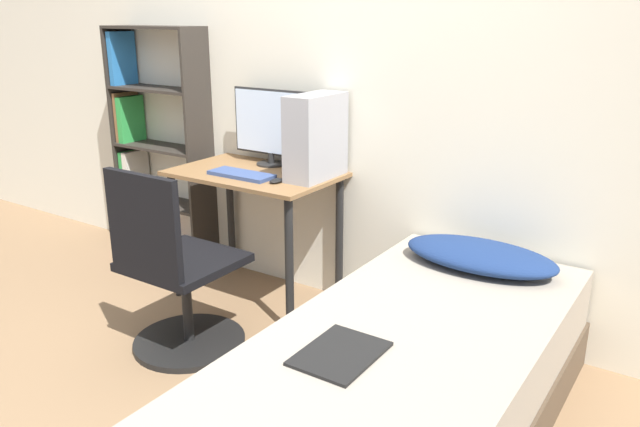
% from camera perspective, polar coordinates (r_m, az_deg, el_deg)
% --- Properties ---
extents(ground_plane, '(14.00, 14.00, 0.00)m').
position_cam_1_polar(ground_plane, '(2.79, -15.73, -17.52)').
color(ground_plane, '#846647').
extents(wall_back, '(8.00, 0.05, 2.50)m').
position_cam_1_polar(wall_back, '(3.42, 1.61, 12.23)').
color(wall_back, silver).
rests_on(wall_back, ground_plane).
extents(desk, '(0.91, 0.57, 0.75)m').
position_cam_1_polar(desk, '(3.48, -5.93, 1.65)').
color(desk, brown).
rests_on(desk, ground_plane).
extents(bookshelf, '(0.71, 0.23, 1.51)m').
position_cam_1_polar(bookshelf, '(4.28, -15.19, 5.61)').
color(bookshelf, '#2D2823').
rests_on(bookshelf, ground_plane).
extents(office_chair, '(0.55, 0.55, 0.93)m').
position_cam_1_polar(office_chair, '(3.07, -13.01, -6.25)').
color(office_chair, black).
rests_on(office_chair, ground_plane).
extents(bed, '(0.92, 2.02, 0.48)m').
position_cam_1_polar(bed, '(2.44, 7.62, -15.82)').
color(bed, '#4C3D2D').
rests_on(bed, ground_plane).
extents(pillow, '(0.70, 0.36, 0.11)m').
position_cam_1_polar(pillow, '(2.93, 14.41, -3.75)').
color(pillow, navy).
rests_on(pillow, bed).
extents(magazine, '(0.24, 0.32, 0.01)m').
position_cam_1_polar(magazine, '(2.16, 1.84, -12.68)').
color(magazine, black).
rests_on(magazine, bed).
extents(monitor, '(0.51, 0.17, 0.43)m').
position_cam_1_polar(monitor, '(3.56, -4.56, 8.05)').
color(monitor, black).
rests_on(monitor, desk).
extents(keyboard, '(0.37, 0.14, 0.02)m').
position_cam_1_polar(keyboard, '(3.36, -7.20, 3.56)').
color(keyboard, '#33477A').
rests_on(keyboard, desk).
extents(pc_tower, '(0.17, 0.37, 0.44)m').
position_cam_1_polar(pc_tower, '(3.26, -0.39, 7.04)').
color(pc_tower, '#99999E').
rests_on(pc_tower, desk).
extents(mouse, '(0.06, 0.09, 0.02)m').
position_cam_1_polar(mouse, '(3.21, -4.02, 3.01)').
color(mouse, black).
rests_on(mouse, desk).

